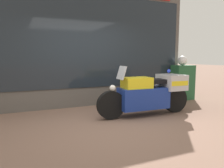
% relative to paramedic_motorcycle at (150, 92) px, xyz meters
% --- Properties ---
extents(ground_plane, '(60.00, 60.00, 0.00)m').
position_rel_paramedic_motorcycle_xyz_m(ground_plane, '(-1.24, -0.27, -0.56)').
color(ground_plane, '#7A5B4C').
extents(shop_building, '(6.71, 0.55, 3.60)m').
position_rel_paramedic_motorcycle_xyz_m(shop_building, '(-1.61, 1.73, 1.25)').
color(shop_building, '#56514C').
rests_on(shop_building, ground).
extents(window_display, '(5.52, 0.30, 1.79)m').
position_rel_paramedic_motorcycle_xyz_m(window_display, '(-0.95, 1.76, -0.13)').
color(window_display, slate).
rests_on(window_display, ground).
extents(paramedic_motorcycle, '(2.44, 0.69, 1.21)m').
position_rel_paramedic_motorcycle_xyz_m(paramedic_motorcycle, '(0.00, 0.00, 0.00)').
color(paramedic_motorcycle, black).
rests_on(paramedic_motorcycle, ground).
extents(utility_cabinet, '(0.71, 0.42, 1.15)m').
position_rel_paramedic_motorcycle_xyz_m(utility_cabinet, '(2.09, 1.24, 0.01)').
color(utility_cabinet, '#235633').
rests_on(utility_cabinet, ground).
extents(white_helmet, '(0.31, 0.31, 0.31)m').
position_rel_paramedic_motorcycle_xyz_m(white_helmet, '(2.04, 1.23, 0.74)').
color(white_helmet, white).
rests_on(white_helmet, utility_cabinet).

